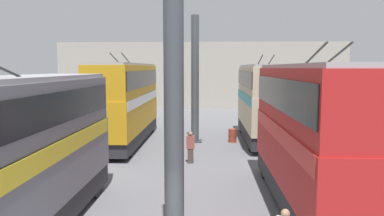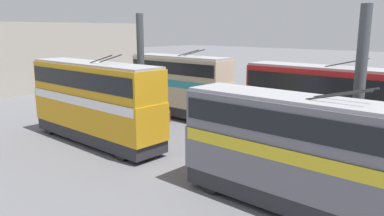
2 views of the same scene
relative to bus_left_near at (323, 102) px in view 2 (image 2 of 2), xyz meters
The scene contains 9 objects.
depot_back_wall 33.78m from the bus_left_near, ahead, with size 0.50×36.00×8.22m.
support_column_near 5.92m from the bus_left_near, 127.96° to the left, with size 0.94×0.94×8.53m.
support_column_far 12.95m from the bus_left_near, 20.74° to the left, with size 0.94×0.94×8.53m.
bus_left_near is the anchor object (origin of this frame).
bus_left_far 12.39m from the bus_left_near, ahead, with size 9.56×2.54×5.85m.
bus_right_mid 9.64m from the bus_left_near, 108.57° to the left, with size 10.53×2.54×5.41m.
bus_right_far 14.62m from the bus_left_near, 38.66° to the left, with size 11.31×2.54×5.94m.
person_aisle_midway 7.99m from the bus_left_near, 36.51° to the left, with size 0.28×0.44×1.69m.
oil_drum 12.39m from the bus_left_near, ahead, with size 0.58×0.58×0.91m.
Camera 2 is at (-3.64, 18.13, 7.37)m, focal length 35.00 mm.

